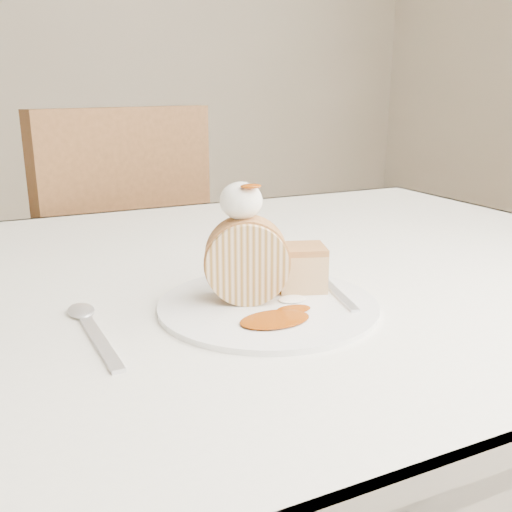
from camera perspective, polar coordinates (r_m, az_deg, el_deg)
name	(u,v)px	position (r m, az deg, el deg)	size (l,w,h in m)	color
table	(194,336)	(0.79, -6.20, -7.96)	(1.40, 0.90, 0.75)	silver
chair_far	(108,276)	(1.45, -14.54, -1.95)	(0.58, 0.58, 0.95)	brown
plate	(268,305)	(0.63, 1.21, -4.94)	(0.24, 0.24, 0.01)	white
roulade_slice	(247,261)	(0.63, -0.91, -0.47)	(0.09, 0.09, 0.05)	beige
cake_chunk	(301,270)	(0.67, 4.54, -1.44)	(0.05, 0.05, 0.04)	#C3854A
whipped_cream	(241,201)	(0.62, -1.50, 5.54)	(0.05, 0.05, 0.04)	white
caramel_drizzle	(251,181)	(0.60, -0.51, 7.48)	(0.02, 0.02, 0.01)	#8A3505
caramel_pool	(275,319)	(0.58, 1.90, -6.33)	(0.08, 0.05, 0.00)	#8A3505
fork	(339,295)	(0.66, 8.28, -3.84)	(0.02, 0.14, 0.00)	silver
spoon	(101,342)	(0.56, -15.28, -8.34)	(0.02, 0.16, 0.00)	silver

